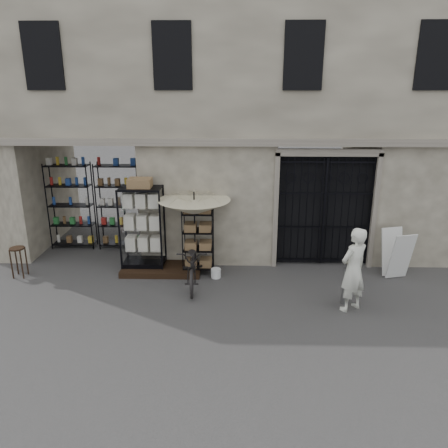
{
  "coord_description": "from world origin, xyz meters",
  "views": [
    {
      "loc": [
        -0.55,
        -8.68,
        4.6
      ],
      "look_at": [
        -0.8,
        1.4,
        1.35
      ],
      "focal_mm": 35.0,
      "sensor_mm": 36.0,
      "label": 1
    }
  ],
  "objects_px": {
    "easel_sign": "(397,254)",
    "display_cabinet": "(143,231)",
    "market_umbrella": "(194,203)",
    "wooden_stool": "(19,261)",
    "shopkeeper": "(349,309)",
    "white_bucket": "(216,273)",
    "wire_rack": "(198,241)",
    "bicycle": "(194,285)",
    "steel_bollard": "(346,286)"
  },
  "relations": [
    {
      "from": "shopkeeper",
      "to": "easel_sign",
      "type": "relative_size",
      "value": 1.55
    },
    {
      "from": "display_cabinet",
      "to": "bicycle",
      "type": "bearing_deg",
      "value": -45.03
    },
    {
      "from": "display_cabinet",
      "to": "steel_bollard",
      "type": "distance_m",
      "value": 5.07
    },
    {
      "from": "bicycle",
      "to": "easel_sign",
      "type": "xyz_separation_m",
      "value": [
        4.96,
        0.58,
        0.61
      ]
    },
    {
      "from": "market_umbrella",
      "to": "wooden_stool",
      "type": "height_order",
      "value": "market_umbrella"
    },
    {
      "from": "market_umbrella",
      "to": "white_bucket",
      "type": "bearing_deg",
      "value": -31.29
    },
    {
      "from": "wire_rack",
      "to": "steel_bollard",
      "type": "xyz_separation_m",
      "value": [
        3.33,
        -1.61,
        -0.4
      ]
    },
    {
      "from": "market_umbrella",
      "to": "wooden_stool",
      "type": "xyz_separation_m",
      "value": [
        -4.35,
        -0.37,
        -1.42
      ]
    },
    {
      "from": "white_bucket",
      "to": "shopkeeper",
      "type": "bearing_deg",
      "value": -27.53
    },
    {
      "from": "display_cabinet",
      "to": "easel_sign",
      "type": "xyz_separation_m",
      "value": [
        6.3,
        -0.28,
        -0.45
      ]
    },
    {
      "from": "easel_sign",
      "to": "wire_rack",
      "type": "bearing_deg",
      "value": 162.88
    },
    {
      "from": "shopkeeper",
      "to": "easel_sign",
      "type": "bearing_deg",
      "value": -165.38
    },
    {
      "from": "white_bucket",
      "to": "shopkeeper",
      "type": "height_order",
      "value": "white_bucket"
    },
    {
      "from": "easel_sign",
      "to": "display_cabinet",
      "type": "bearing_deg",
      "value": 162.63
    },
    {
      "from": "display_cabinet",
      "to": "white_bucket",
      "type": "height_order",
      "value": "display_cabinet"
    },
    {
      "from": "wooden_stool",
      "to": "shopkeeper",
      "type": "height_order",
      "value": "wooden_stool"
    },
    {
      "from": "wire_rack",
      "to": "bicycle",
      "type": "xyz_separation_m",
      "value": [
        -0.07,
        -0.77,
        -0.82
      ]
    },
    {
      "from": "wire_rack",
      "to": "market_umbrella",
      "type": "bearing_deg",
      "value": -167.77
    },
    {
      "from": "market_umbrella",
      "to": "easel_sign",
      "type": "relative_size",
      "value": 2.14
    },
    {
      "from": "display_cabinet",
      "to": "wooden_stool",
      "type": "distance_m",
      "value": 3.14
    },
    {
      "from": "market_umbrella",
      "to": "bicycle",
      "type": "relative_size",
      "value": 1.3
    },
    {
      "from": "wooden_stool",
      "to": "shopkeeper",
      "type": "relative_size",
      "value": 0.42
    },
    {
      "from": "white_bucket",
      "to": "steel_bollard",
      "type": "distance_m",
      "value": 3.15
    },
    {
      "from": "wire_rack",
      "to": "white_bucket",
      "type": "relative_size",
      "value": 6.93
    },
    {
      "from": "white_bucket",
      "to": "steel_bollard",
      "type": "height_order",
      "value": "steel_bollard"
    },
    {
      "from": "market_umbrella",
      "to": "steel_bollard",
      "type": "height_order",
      "value": "market_umbrella"
    },
    {
      "from": "white_bucket",
      "to": "bicycle",
      "type": "height_order",
      "value": "bicycle"
    },
    {
      "from": "wire_rack",
      "to": "bicycle",
      "type": "bearing_deg",
      "value": -96.65
    },
    {
      "from": "market_umbrella",
      "to": "shopkeeper",
      "type": "distance_m",
      "value": 4.33
    },
    {
      "from": "market_umbrella",
      "to": "bicycle",
      "type": "xyz_separation_m",
      "value": [
        0.01,
        -0.75,
        -1.82
      ]
    },
    {
      "from": "bicycle",
      "to": "display_cabinet",
      "type": "bearing_deg",
      "value": 144.03
    },
    {
      "from": "white_bucket",
      "to": "bicycle",
      "type": "bearing_deg",
      "value": -140.75
    },
    {
      "from": "display_cabinet",
      "to": "steel_bollard",
      "type": "xyz_separation_m",
      "value": [
        4.73,
        -1.69,
        -0.64
      ]
    },
    {
      "from": "white_bucket",
      "to": "easel_sign",
      "type": "relative_size",
      "value": 0.2
    },
    {
      "from": "display_cabinet",
      "to": "steel_bollard",
      "type": "height_order",
      "value": "display_cabinet"
    },
    {
      "from": "steel_bollard",
      "to": "shopkeeper",
      "type": "bearing_deg",
      "value": -78.1
    },
    {
      "from": "wooden_stool",
      "to": "white_bucket",
      "type": "bearing_deg",
      "value": 0.53
    },
    {
      "from": "white_bucket",
      "to": "wooden_stool",
      "type": "bearing_deg",
      "value": -179.47
    },
    {
      "from": "wire_rack",
      "to": "shopkeeper",
      "type": "distance_m",
      "value": 3.95
    },
    {
      "from": "display_cabinet",
      "to": "bicycle",
      "type": "relative_size",
      "value": 1.13
    },
    {
      "from": "wooden_stool",
      "to": "display_cabinet",
      "type": "bearing_deg",
      "value": 8.88
    },
    {
      "from": "white_bucket",
      "to": "bicycle",
      "type": "distance_m",
      "value": 0.68
    },
    {
      "from": "bicycle",
      "to": "wooden_stool",
      "type": "xyz_separation_m",
      "value": [
        -4.37,
        0.38,
        0.4
      ]
    },
    {
      "from": "bicycle",
      "to": "steel_bollard",
      "type": "relative_size",
      "value": 2.32
    },
    {
      "from": "bicycle",
      "to": "easel_sign",
      "type": "distance_m",
      "value": 5.03
    },
    {
      "from": "wire_rack",
      "to": "shopkeeper",
      "type": "height_order",
      "value": "wire_rack"
    },
    {
      "from": "steel_bollard",
      "to": "market_umbrella",
      "type": "bearing_deg",
      "value": 154.98
    },
    {
      "from": "market_umbrella",
      "to": "bicycle",
      "type": "bearing_deg",
      "value": -88.87
    },
    {
      "from": "bicycle",
      "to": "shopkeeper",
      "type": "relative_size",
      "value": 1.06
    },
    {
      "from": "bicycle",
      "to": "market_umbrella",
      "type": "bearing_deg",
      "value": 87.65
    }
  ]
}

